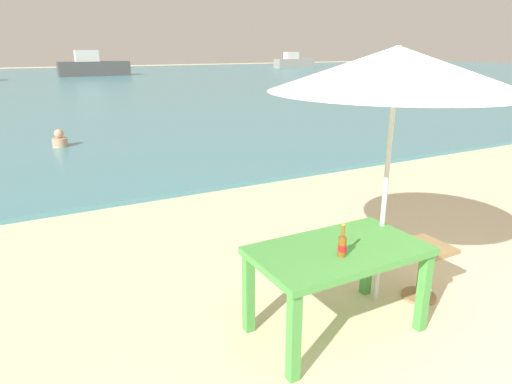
% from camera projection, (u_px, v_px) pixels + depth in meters
% --- Properties ---
extents(ground_plane, '(120.00, 120.00, 0.00)m').
position_uv_depth(ground_plane, '(491.00, 370.00, 3.36)').
color(ground_plane, beige).
extents(sea_water, '(120.00, 50.00, 0.08)m').
position_uv_depth(sea_water, '(55.00, 84.00, 28.44)').
color(sea_water, teal).
rests_on(sea_water, ground_plane).
extents(picnic_table_green, '(1.40, 0.80, 0.76)m').
position_uv_depth(picnic_table_green, '(338.00, 260.00, 3.65)').
color(picnic_table_green, '#4C9E47').
rests_on(picnic_table_green, ground_plane).
extents(beer_bottle_amber, '(0.07, 0.07, 0.26)m').
position_uv_depth(beer_bottle_amber, '(342.00, 245.00, 3.44)').
color(beer_bottle_amber, brown).
rests_on(beer_bottle_amber, picnic_table_green).
extents(patio_umbrella, '(2.10, 2.10, 2.30)m').
position_uv_depth(patio_umbrella, '(396.00, 69.00, 3.66)').
color(patio_umbrella, silver).
rests_on(patio_umbrella, ground_plane).
extents(side_table_wood, '(0.44, 0.44, 0.54)m').
position_uv_depth(side_table_wood, '(423.00, 264.00, 4.24)').
color(side_table_wood, '#9E7A51').
rests_on(side_table_wood, ground_plane).
extents(swimmer_person, '(0.34, 0.34, 0.41)m').
position_uv_depth(swimmer_person, '(60.00, 140.00, 10.47)').
color(swimmer_person, tan).
rests_on(swimmer_person, sea_water).
extents(boat_barge, '(5.41, 1.48, 1.97)m').
position_uv_depth(boat_barge, '(93.00, 67.00, 35.98)').
color(boat_barge, '#4C4C4C').
rests_on(boat_barge, sea_water).
extents(boat_sailboat, '(4.59, 1.25, 1.67)m').
position_uv_depth(boat_sailboat, '(294.00, 62.00, 50.14)').
color(boat_sailboat, gray).
rests_on(boat_sailboat, sea_water).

